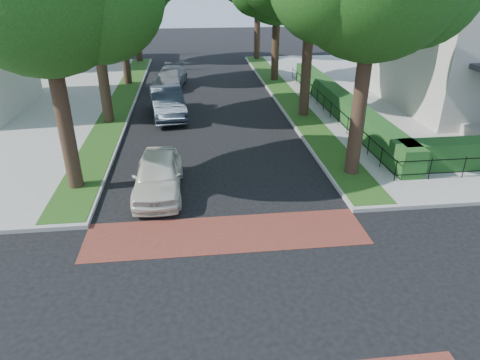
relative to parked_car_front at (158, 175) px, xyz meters
name	(u,v)px	position (x,y,z in m)	size (l,w,h in m)	color
ground	(238,302)	(2.30, -6.36, -0.75)	(120.00, 120.00, 0.00)	black
crosswalk_far	(227,234)	(2.30, -3.16, -0.74)	(9.00, 2.20, 0.01)	maroon
grass_strip_ne	(287,96)	(7.70, 12.74, -0.59)	(1.60, 29.80, 0.02)	#1A4313
grass_strip_nw	(121,101)	(-3.10, 12.74, -0.59)	(1.60, 29.80, 0.02)	#1A4313
hedge_main_road	(341,103)	(10.00, 8.64, 0.00)	(1.00, 18.00, 1.20)	#18461A
fence_main_road	(327,106)	(9.20, 8.64, -0.15)	(0.06, 18.00, 0.90)	black
house_left_far	(11,6)	(-13.19, 25.64, 4.29)	(10.00, 9.00, 10.14)	beige
parked_car_front	(158,175)	(0.00, 0.00, 0.00)	(1.76, 4.38, 1.49)	silver
parked_car_middle	(167,103)	(0.00, 9.61, 0.08)	(1.75, 5.02, 1.65)	#222A34
parked_car_rear	(170,77)	(-0.06, 16.86, -0.05)	(1.95, 4.81, 1.39)	gray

